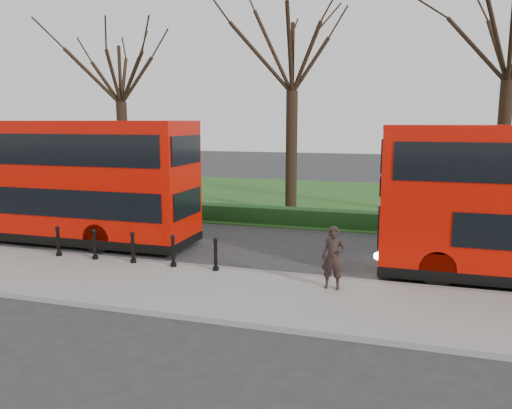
% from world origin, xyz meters
% --- Properties ---
extents(ground, '(120.00, 120.00, 0.00)m').
position_xyz_m(ground, '(0.00, 0.00, 0.00)').
color(ground, '#28282B').
rests_on(ground, ground).
extents(pavement, '(60.00, 4.00, 0.15)m').
position_xyz_m(pavement, '(0.00, -3.00, 0.07)').
color(pavement, gray).
rests_on(pavement, ground).
extents(kerb, '(60.00, 0.25, 0.16)m').
position_xyz_m(kerb, '(0.00, -1.00, 0.07)').
color(kerb, slate).
rests_on(kerb, ground).
extents(grass_verge, '(60.00, 18.00, 0.06)m').
position_xyz_m(grass_verge, '(0.00, 15.00, 0.03)').
color(grass_verge, '#22521B').
rests_on(grass_verge, ground).
extents(hedge, '(60.00, 0.90, 0.80)m').
position_xyz_m(hedge, '(0.00, 6.80, 0.40)').
color(hedge, black).
rests_on(hedge, ground).
extents(yellow_line_outer, '(60.00, 0.10, 0.01)m').
position_xyz_m(yellow_line_outer, '(0.00, -0.70, 0.01)').
color(yellow_line_outer, yellow).
rests_on(yellow_line_outer, ground).
extents(yellow_line_inner, '(60.00, 0.10, 0.01)m').
position_xyz_m(yellow_line_inner, '(0.00, -0.50, 0.01)').
color(yellow_line_inner, yellow).
rests_on(yellow_line_inner, ground).
extents(tree_left, '(6.84, 6.84, 10.69)m').
position_xyz_m(tree_left, '(-8.00, 10.00, 7.76)').
color(tree_left, black).
rests_on(tree_left, ground).
extents(tree_mid, '(7.37, 7.37, 11.52)m').
position_xyz_m(tree_mid, '(2.00, 10.00, 8.37)').
color(tree_mid, black).
rests_on(tree_mid, ground).
extents(tree_right, '(7.70, 7.70, 12.03)m').
position_xyz_m(tree_right, '(12.00, 10.00, 8.75)').
color(tree_right, black).
rests_on(tree_right, ground).
extents(bollard_row, '(6.04, 0.15, 1.00)m').
position_xyz_m(bollard_row, '(-0.73, -1.35, 0.65)').
color(bollard_row, black).
rests_on(bollard_row, pavement).
extents(bus_lead, '(12.09, 2.77, 4.81)m').
position_xyz_m(bus_lead, '(-5.91, 1.12, 2.42)').
color(bus_lead, '#BC0C02').
rests_on(bus_lead, ground).
extents(pedestrian, '(0.65, 0.43, 1.78)m').
position_xyz_m(pedestrian, '(6.00, -1.99, 1.04)').
color(pedestrian, black).
rests_on(pedestrian, pavement).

